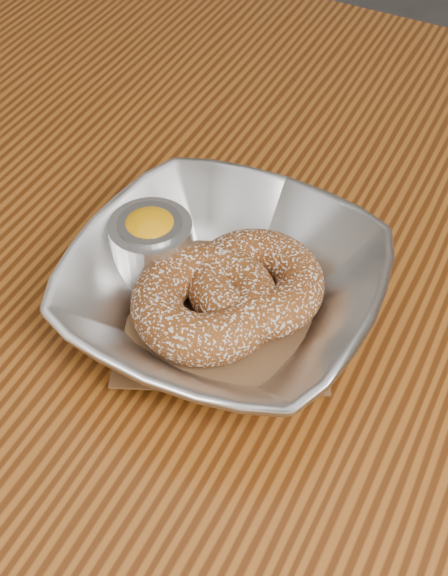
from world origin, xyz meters
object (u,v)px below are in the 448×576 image
at_px(donut_back, 256,283).
at_px(donut_front, 205,303).
at_px(ramekin, 152,244).
at_px(serving_bowl, 224,292).
at_px(table, 342,368).

height_order(donut_back, donut_front, donut_front).
bearing_deg(ramekin, donut_front, -25.58).
xyz_separation_m(donut_front, ramekin, (-0.06, 0.03, 0.01)).
height_order(donut_front, ramekin, ramekin).
distance_m(donut_back, ramekin, 0.08).
xyz_separation_m(serving_bowl, ramekin, (-0.06, 0.01, 0.01)).
bearing_deg(serving_bowl, ramekin, 170.07).
bearing_deg(donut_back, ramekin, -176.29).
height_order(serving_bowl, donut_back, serving_bowl).
distance_m(table, donut_front, 0.17).
relative_size(donut_back, ramekin, 1.61).
height_order(table, donut_front, donut_front).
height_order(donut_back, ramekin, ramekin).
xyz_separation_m(table, donut_back, (-0.06, -0.05, 0.13)).
distance_m(table, donut_back, 0.15).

